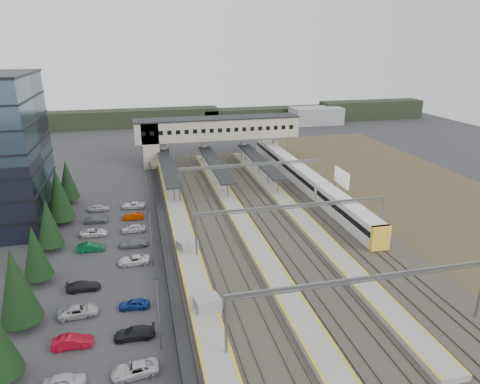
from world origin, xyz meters
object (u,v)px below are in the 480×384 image
object	(u,v)px
relay_cabin_near	(208,307)
train	(303,177)
footbridge	(206,131)
billboard	(342,178)
relay_cabin_far	(187,247)

from	to	relation	value
relay_cabin_near	train	world-z (taller)	train
footbridge	billboard	xyz separation A→B (m)	(21.36, -30.55, -4.27)
train	relay_cabin_far	bearing A→B (deg)	-138.03
footbridge	train	world-z (taller)	footbridge
relay_cabin_near	billboard	distance (m)	45.17
relay_cabin_far	footbridge	bearing A→B (deg)	77.31
train	billboard	size ratio (longest dim) A/B	9.67
relay_cabin_near	billboard	size ratio (longest dim) A/B	0.48
footbridge	relay_cabin_near	bearing A→B (deg)	-99.33
footbridge	train	distance (m)	29.12
relay_cabin_far	footbridge	distance (m)	49.42
train	billboard	xyz separation A→B (m)	(5.06, -7.13, 1.57)
train	relay_cabin_near	bearing A→B (deg)	-124.12
relay_cabin_far	footbridge	size ratio (longest dim) A/B	0.08
billboard	relay_cabin_far	bearing A→B (deg)	-151.82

